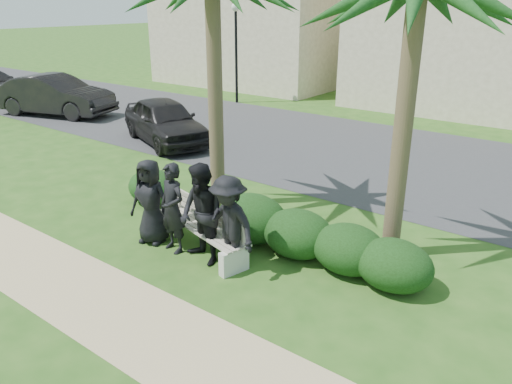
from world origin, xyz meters
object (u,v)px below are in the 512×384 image
at_px(park_bench, 200,230).
at_px(man_d, 229,225).
at_px(street_lamp, 236,35).
at_px(man_a, 150,202).
at_px(car_a, 165,121).
at_px(man_b, 172,208).
at_px(man_c, 202,215).
at_px(car_b, 55,95).

relative_size(park_bench, man_d, 1.44).
relative_size(street_lamp, man_a, 2.60).
distance_m(man_d, car_a, 8.70).
bearing_deg(car_a, man_b, -110.30).
xyz_separation_m(park_bench, man_c, (0.37, -0.33, 0.53)).
height_order(man_b, man_c, man_c).
bearing_deg(park_bench, man_c, -27.18).
relative_size(street_lamp, man_c, 2.37).
relative_size(man_a, car_b, 0.34).
bearing_deg(car_b, man_d, -128.85).
xyz_separation_m(man_d, car_a, (-7.05, 5.10, -0.14)).
bearing_deg(car_b, street_lamp, -49.85).
xyz_separation_m(man_a, car_a, (-5.16, 5.15, -0.11)).
distance_m(man_a, car_b, 12.95).
distance_m(man_a, car_a, 7.29).
bearing_deg(man_c, car_a, 155.75).
bearing_deg(man_d, man_a, -172.00).
height_order(street_lamp, car_b, street_lamp).
bearing_deg(street_lamp, car_b, -122.21).
bearing_deg(man_a, man_c, -14.40).
bearing_deg(car_a, park_bench, -106.71).
bearing_deg(street_lamp, man_b, -55.12).
bearing_deg(man_d, man_c, -169.10).
relative_size(man_c, car_a, 0.43).
distance_m(man_b, man_c, 0.72).
bearing_deg(car_a, man_d, -104.33).
distance_m(park_bench, car_a, 7.79).
xyz_separation_m(man_b, man_c, (0.72, 0.02, 0.06)).
relative_size(park_bench, man_c, 1.36).
bearing_deg(man_b, car_b, 165.55).
bearing_deg(car_b, man_b, -131.07).
bearing_deg(car_b, man_a, -132.09).
xyz_separation_m(man_b, man_d, (1.28, 0.06, 0.01)).
distance_m(street_lamp, car_b, 8.00).
distance_m(park_bench, man_b, 0.68).
bearing_deg(man_c, man_b, -164.23).
bearing_deg(park_bench, street_lamp, 140.73).
distance_m(man_a, man_c, 1.33).
bearing_deg(street_lamp, park_bench, -53.21).
bearing_deg(man_a, park_bench, 4.65).
xyz_separation_m(street_lamp, man_a, (7.68, -11.88, -2.12)).
distance_m(street_lamp, man_c, 15.04).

